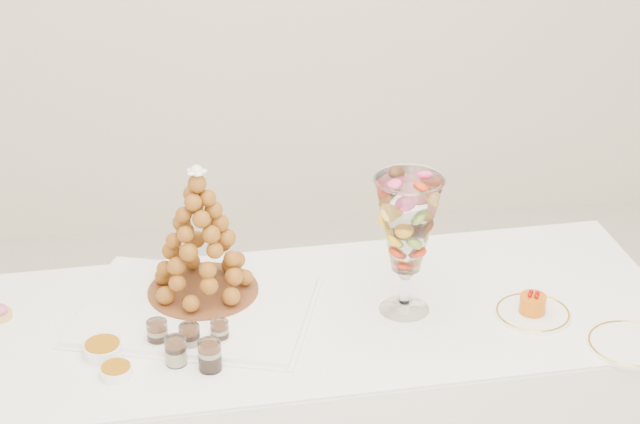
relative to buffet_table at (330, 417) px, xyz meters
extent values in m
cube|color=white|center=(0.00, 0.00, 0.00)|extent=(1.90, 0.85, 0.70)
cube|color=white|center=(0.00, 0.00, 0.35)|extent=(1.89, 0.84, 0.01)
cube|color=white|center=(-0.36, 0.04, 0.36)|extent=(0.70, 0.60, 0.02)
cylinder|color=white|center=(0.20, -0.01, 0.36)|extent=(0.14, 0.14, 0.02)
cylinder|color=white|center=(0.20, -0.01, 0.42)|extent=(0.03, 0.03, 0.09)
sphere|color=white|center=(0.20, -0.01, 0.47)|extent=(0.04, 0.04, 0.04)
cylinder|color=white|center=(0.53, -0.09, 0.36)|extent=(0.20, 0.20, 0.01)
cylinder|color=white|center=(0.73, -0.26, 0.36)|extent=(0.22, 0.22, 0.01)
cylinder|color=tan|center=(-0.88, 0.08, 0.36)|extent=(0.06, 0.06, 0.02)
cylinder|color=white|center=(-0.46, -0.10, 0.39)|extent=(0.07, 0.07, 0.07)
cylinder|color=white|center=(-0.38, -0.13, 0.39)|extent=(0.07, 0.07, 0.07)
cylinder|color=white|center=(-0.30, -0.11, 0.39)|extent=(0.06, 0.06, 0.06)
cylinder|color=white|center=(-0.41, -0.19, 0.39)|extent=(0.06, 0.06, 0.07)
cylinder|color=white|center=(-0.33, -0.22, 0.39)|extent=(0.07, 0.07, 0.08)
cylinder|color=white|center=(-0.60, -0.13, 0.37)|extent=(0.10, 0.10, 0.03)
cylinder|color=white|center=(-0.56, -0.22, 0.37)|extent=(0.08, 0.08, 0.02)
cylinder|color=brown|center=(-0.34, 0.12, 0.38)|extent=(0.30, 0.30, 0.01)
cone|color=brown|center=(-0.34, 0.12, 0.56)|extent=(0.31, 0.31, 0.36)
sphere|color=white|center=(-0.34, 0.12, 0.73)|extent=(0.04, 0.04, 0.04)
cylinder|color=#C85D09|center=(0.53, -0.08, 0.39)|extent=(0.07, 0.07, 0.05)
sphere|color=#8B0509|center=(0.54, -0.08, 0.42)|extent=(0.01, 0.01, 0.01)
sphere|color=#8B0509|center=(0.53, -0.07, 0.42)|extent=(0.01, 0.01, 0.01)
sphere|color=#8B0509|center=(0.52, -0.09, 0.42)|extent=(0.01, 0.01, 0.01)
sphere|color=#8B0509|center=(0.54, -0.10, 0.42)|extent=(0.01, 0.01, 0.01)
camera|label=1|loc=(-0.34, -2.42, 1.90)|focal=60.00mm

